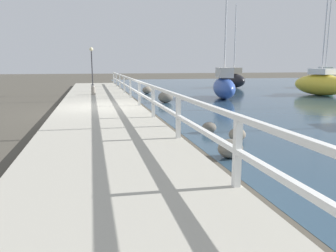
% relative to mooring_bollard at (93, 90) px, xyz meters
% --- Properties ---
extents(ground_plane, '(120.00, 120.00, 0.00)m').
position_rel_mooring_bollard_xyz_m(ground_plane, '(0.23, -5.61, -0.51)').
color(ground_plane, '#4C473D').
extents(dock_walkway, '(3.50, 36.00, 0.24)m').
position_rel_mooring_bollard_xyz_m(dock_walkway, '(0.23, -5.61, -0.39)').
color(dock_walkway, '#B2AD9E').
rests_on(dock_walkway, ground).
extents(railing, '(0.10, 32.50, 1.05)m').
position_rel_mooring_bollard_xyz_m(railing, '(1.88, -5.61, 0.45)').
color(railing, white).
rests_on(railing, dock_walkway).
extents(boulder_downstream, '(0.55, 0.49, 0.41)m').
position_rel_mooring_bollard_xyz_m(boulder_downstream, '(2.75, -13.16, -0.31)').
color(boulder_downstream, '#666056').
rests_on(boulder_downstream, ground).
extents(boulder_water_edge, '(0.45, 0.41, 0.34)m').
position_rel_mooring_bollard_xyz_m(boulder_water_edge, '(3.57, -11.72, -0.34)').
color(boulder_water_edge, slate).
rests_on(boulder_water_edge, ground).
extents(boulder_near_dock, '(0.64, 0.58, 0.48)m').
position_rel_mooring_bollard_xyz_m(boulder_near_dock, '(3.60, 2.80, -0.27)').
color(boulder_near_dock, slate).
rests_on(boulder_near_dock, ground).
extents(boulder_far_strip, '(0.42, 0.38, 0.32)m').
position_rel_mooring_bollard_xyz_m(boulder_far_strip, '(3.21, -10.59, -0.35)').
color(boulder_far_strip, '#666056').
rests_on(boulder_far_strip, ground).
extents(boulder_upstream, '(0.79, 0.71, 0.59)m').
position_rel_mooring_bollard_xyz_m(boulder_upstream, '(3.65, -2.85, -0.22)').
color(boulder_upstream, '#666056').
rests_on(boulder_upstream, ground).
extents(mooring_bollard, '(0.24, 0.24, 0.54)m').
position_rel_mooring_bollard_xyz_m(mooring_bollard, '(0.00, 0.00, 0.00)').
color(mooring_bollard, gray).
rests_on(mooring_bollard, dock_walkway).
extents(dock_lamp, '(0.24, 0.24, 2.80)m').
position_rel_mooring_bollard_xyz_m(dock_lamp, '(-0.01, 2.35, 1.76)').
color(dock_lamp, '#2D2D33').
rests_on(dock_lamp, dock_walkway).
extents(sailboat_yellow, '(2.57, 4.12, 6.52)m').
position_rel_mooring_bollard_xyz_m(sailboat_yellow, '(14.31, -1.02, 0.23)').
color(sailboat_yellow, gold).
rests_on(sailboat_yellow, water_surface).
extents(sailboat_black, '(1.61, 3.12, 6.85)m').
position_rel_mooring_bollard_xyz_m(sailboat_black, '(11.81, 6.85, 0.21)').
color(sailboat_black, black).
rests_on(sailboat_black, water_surface).
extents(sailboat_green, '(2.98, 4.96, 7.52)m').
position_rel_mooring_bollard_xyz_m(sailboat_green, '(19.62, 5.36, 0.27)').
color(sailboat_green, '#236B42').
rests_on(sailboat_green, water_surface).
extents(sailboat_blue, '(2.00, 4.22, 7.31)m').
position_rel_mooring_bollard_xyz_m(sailboat_blue, '(7.42, -1.53, 0.25)').
color(sailboat_blue, '#2D4C9E').
rests_on(sailboat_blue, water_surface).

